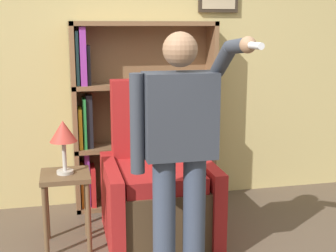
{
  "coord_description": "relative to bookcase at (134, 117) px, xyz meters",
  "views": [
    {
      "loc": [
        -0.53,
        -2.35,
        1.68
      ],
      "look_at": [
        0.18,
        0.78,
        0.99
      ],
      "focal_mm": 50.0,
      "sensor_mm": 36.0,
      "label": 1
    }
  ],
  "objects": [
    {
      "name": "table_lamp",
      "position": [
        -0.64,
        -0.76,
        0.04
      ],
      "size": [
        0.2,
        0.2,
        0.41
      ],
      "color": "#B7B2A8",
      "rests_on": "side_table"
    },
    {
      "name": "armchair",
      "position": [
        0.08,
        -0.69,
        -0.47
      ],
      "size": [
        0.85,
        0.87,
        1.24
      ],
      "color": "#4C3823",
      "rests_on": "ground_plane"
    },
    {
      "name": "bookcase",
      "position": [
        0.0,
        0.0,
        0.0
      ],
      "size": [
        1.32,
        0.28,
        1.72
      ],
      "color": "brown",
      "rests_on": "ground_plane"
    },
    {
      "name": "person_standing",
      "position": [
        0.08,
        -1.43,
        0.1
      ],
      "size": [
        0.6,
        0.78,
        1.65
      ],
      "color": "#384256",
      "rests_on": "ground_plane"
    },
    {
      "name": "wall_back",
      "position": [
        -0.09,
        0.16,
        0.55
      ],
      "size": [
        8.0,
        0.11,
        2.8
      ],
      "color": "tan",
      "rests_on": "ground_plane"
    },
    {
      "name": "side_table",
      "position": [
        -0.64,
        -0.76,
        -0.39
      ],
      "size": [
        0.37,
        0.37,
        0.59
      ],
      "color": "brown",
      "rests_on": "ground_plane"
    }
  ]
}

